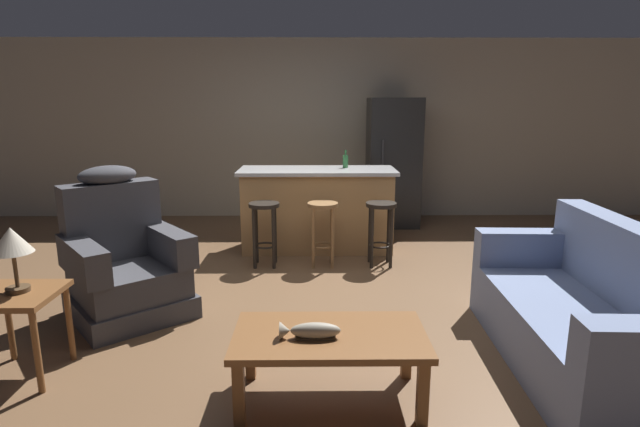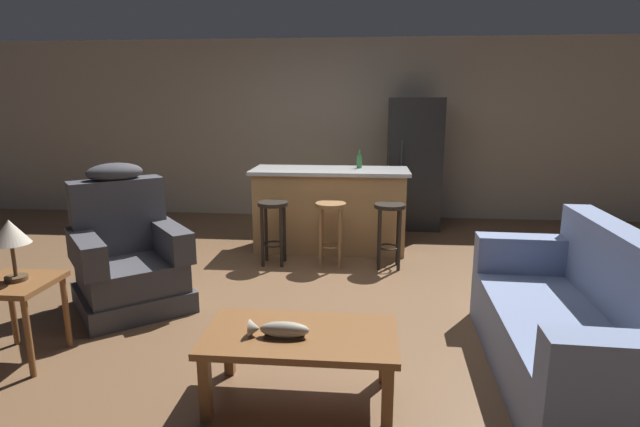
{
  "view_description": "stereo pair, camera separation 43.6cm",
  "coord_description": "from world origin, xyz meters",
  "views": [
    {
      "loc": [
        -0.03,
        -4.36,
        1.71
      ],
      "look_at": [
        0.02,
        -0.1,
        0.75
      ],
      "focal_mm": 28.0,
      "sensor_mm": 36.0,
      "label": 1
    },
    {
      "loc": [
        0.41,
        -4.34,
        1.71
      ],
      "look_at": [
        0.02,
        -0.1,
        0.75
      ],
      "focal_mm": 28.0,
      "sensor_mm": 36.0,
      "label": 2
    }
  ],
  "objects": [
    {
      "name": "couch",
      "position": [
        1.73,
        -1.38,
        0.34
      ],
      "size": [
        0.91,
        1.93,
        0.94
      ],
      "rotation": [
        0.0,
        0.0,
        3.1
      ],
      "color": "#707FA3",
      "rests_on": "ground_plane"
    },
    {
      "name": "coffee_table",
      "position": [
        0.06,
        -1.74,
        0.36
      ],
      "size": [
        1.1,
        0.6,
        0.42
      ],
      "color": "brown",
      "rests_on": "ground_plane"
    },
    {
      "name": "ground_plane",
      "position": [
        0.0,
        0.0,
        0.0
      ],
      "size": [
        12.0,
        12.0,
        0.0
      ],
      "color": "brown"
    },
    {
      "name": "bar_stool_right",
      "position": [
        0.66,
        0.72,
        0.47
      ],
      "size": [
        0.32,
        0.32,
        0.68
      ],
      "color": "black",
      "rests_on": "ground_plane"
    },
    {
      "name": "end_table",
      "position": [
        -1.87,
        -1.45,
        0.46
      ],
      "size": [
        0.48,
        0.48,
        0.56
      ],
      "color": "brown",
      "rests_on": "ground_plane"
    },
    {
      "name": "bar_stool_middle",
      "position": [
        0.05,
        0.72,
        0.47
      ],
      "size": [
        0.32,
        0.32,
        0.68
      ],
      "color": "olive",
      "rests_on": "ground_plane"
    },
    {
      "name": "table_lamp",
      "position": [
        -1.86,
        -1.44,
        0.87
      ],
      "size": [
        0.24,
        0.24,
        0.41
      ],
      "color": "#4C3823",
      "rests_on": "end_table"
    },
    {
      "name": "fish_figurine",
      "position": [
        -0.06,
        -1.8,
        0.46
      ],
      "size": [
        0.34,
        0.1,
        0.1
      ],
      "color": "#4C3823",
      "rests_on": "coffee_table"
    },
    {
      "name": "recliner_near_lamp",
      "position": [
        -1.58,
        -0.48,
        0.42
      ],
      "size": [
        1.18,
        1.18,
        1.2
      ],
      "rotation": [
        0.0,
        0.0,
        -0.89
      ],
      "color": "#3D3D42",
      "rests_on": "ground_plane"
    },
    {
      "name": "bottle_tall_green",
      "position": [
        0.33,
        1.47,
        1.03
      ],
      "size": [
        0.06,
        0.06,
        0.21
      ],
      "color": "#2D6B38",
      "rests_on": "kitchen_island"
    },
    {
      "name": "bar_stool_left",
      "position": [
        -0.56,
        0.72,
        0.47
      ],
      "size": [
        0.32,
        0.32,
        0.68
      ],
      "color": "black",
      "rests_on": "ground_plane"
    },
    {
      "name": "kitchen_island",
      "position": [
        0.0,
        1.35,
        0.48
      ],
      "size": [
        1.8,
        0.7,
        0.95
      ],
      "color": "#AD7F4C",
      "rests_on": "ground_plane"
    },
    {
      "name": "refrigerator",
      "position": [
        1.06,
        2.55,
        0.88
      ],
      "size": [
        0.7,
        0.69,
        1.76
      ],
      "color": "black",
      "rests_on": "ground_plane"
    },
    {
      "name": "back_wall",
      "position": [
        0.0,
        3.12,
        1.3
      ],
      "size": [
        12.0,
        0.05,
        2.6
      ],
      "color": "#A89E89",
      "rests_on": "ground_plane"
    }
  ]
}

